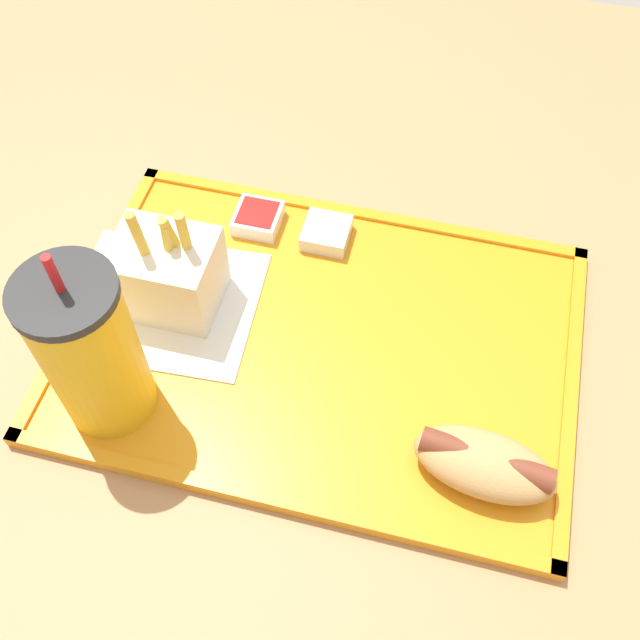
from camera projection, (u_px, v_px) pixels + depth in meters
ground_plane at (329, 545)px, 1.29m from camera, size 8.00×8.00×0.00m
dining_table at (332, 463)px, 1.00m from camera, size 1.32×1.14×0.70m
food_tray at (320, 341)px, 0.68m from camera, size 0.46×0.33×0.01m
paper_napkin at (164, 302)px, 0.70m from camera, size 0.18×0.16×0.00m
soda_cup at (90, 350)px, 0.58m from camera, size 0.08×0.08×0.19m
hot_dog_far at (484, 464)px, 0.59m from camera, size 0.12×0.07×0.04m
fries_carton at (168, 273)px, 0.67m from camera, size 0.09×0.07×0.12m
sauce_cup_mayo at (326, 232)px, 0.74m from camera, size 0.04×0.04×0.02m
sauce_cup_ketchup at (258, 218)px, 0.75m from camera, size 0.04×0.04×0.02m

